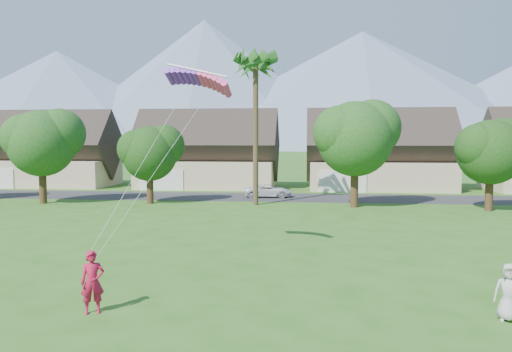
# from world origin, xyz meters

# --- Properties ---
(ground) EXTENTS (500.00, 500.00, 0.00)m
(ground) POSITION_xyz_m (0.00, 0.00, 0.00)
(ground) COLOR #2D6019
(ground) RESTS_ON ground
(street) EXTENTS (90.00, 7.00, 0.01)m
(street) POSITION_xyz_m (0.00, 34.00, 0.01)
(street) COLOR #2D2D30
(street) RESTS_ON ground
(kite_flyer) EXTENTS (0.86, 0.75, 1.99)m
(kite_flyer) POSITION_xyz_m (-4.35, 2.40, 0.99)
(kite_flyer) COLOR #B51437
(kite_flyer) RESTS_ON ground
(watcher) EXTENTS (0.99, 0.80, 1.75)m
(watcher) POSITION_xyz_m (8.39, 3.09, 0.88)
(watcher) COLOR #BBBBB7
(watcher) RESTS_ON ground
(parked_car) EXTENTS (4.58, 2.41, 1.23)m
(parked_car) POSITION_xyz_m (-1.41, 34.00, 0.61)
(parked_car) COLOR silver
(parked_car) RESTS_ON ground
(mountain_ridge) EXTENTS (540.00, 240.00, 70.00)m
(mountain_ridge) POSITION_xyz_m (10.40, 260.00, 29.07)
(mountain_ridge) COLOR slate
(mountain_ridge) RESTS_ON ground
(houses_row) EXTENTS (72.75, 8.19, 8.86)m
(houses_row) POSITION_xyz_m (0.49, 42.99, 3.44)
(houses_row) COLOR beige
(houses_row) RESTS_ON ground
(tree_row) EXTENTS (62.27, 6.67, 8.45)m
(tree_row) POSITION_xyz_m (-1.14, 27.92, 4.89)
(tree_row) COLOR #47301C
(tree_row) RESTS_ON ground
(fan_palm) EXTENTS (3.00, 3.00, 13.80)m
(fan_palm) POSITION_xyz_m (-2.00, 28.50, 11.80)
(fan_palm) COLOR #4C3D26
(fan_palm) RESTS_ON ground
(parafoil_kite) EXTENTS (3.11, 1.24, 0.50)m
(parafoil_kite) POSITION_xyz_m (-2.45, 9.57, 8.16)
(parafoil_kite) COLOR #6419BD
(parafoil_kite) RESTS_ON ground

